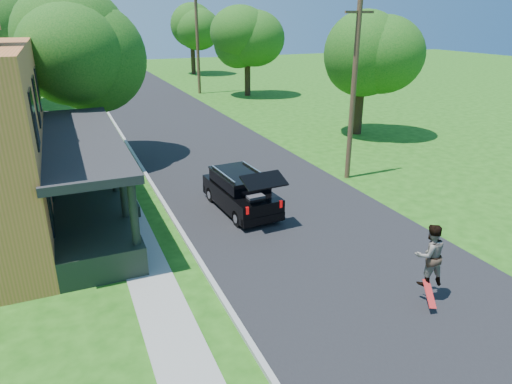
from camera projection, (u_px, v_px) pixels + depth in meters
name	position (u px, v px, depth m)	size (l,w,h in m)	color
ground	(333.00, 254.00, 14.40)	(140.00, 140.00, 0.00)	#1C4F0F
street	(178.00, 124.00, 31.54)	(8.00, 120.00, 0.02)	black
curb	(118.00, 129.00, 30.06)	(0.15, 120.00, 0.12)	#989893
sidewalk	(93.00, 132.00, 29.49)	(1.30, 120.00, 0.03)	gray
front_walk	(11.00, 229.00, 16.07)	(6.50, 1.20, 0.03)	gray
black_suv	(241.00, 191.00, 17.40)	(1.88, 4.35, 1.99)	black
skateboarder	(430.00, 255.00, 11.69)	(0.92, 0.78, 1.69)	black
skateboard	(429.00, 294.00, 11.62)	(0.40, 0.62, 0.54)	red
tree_left_mid	(79.00, 43.00, 21.61)	(7.23, 6.99, 8.90)	black
tree_left_far	(13.00, 16.00, 35.34)	(6.70, 6.62, 10.43)	black
tree_right_near	(362.00, 47.00, 27.15)	(5.38, 5.41, 7.87)	black
tree_right_mid	(247.00, 33.00, 40.68)	(6.36, 6.10, 8.37)	black
tree_right_far	(191.00, 28.00, 56.12)	(5.89, 5.91, 8.47)	black
utility_pole_near	(353.00, 91.00, 19.75)	(1.42, 0.24, 7.69)	#42291E
utility_pole_far	(197.00, 34.00, 41.86)	(1.73, 0.56, 10.54)	#42291E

